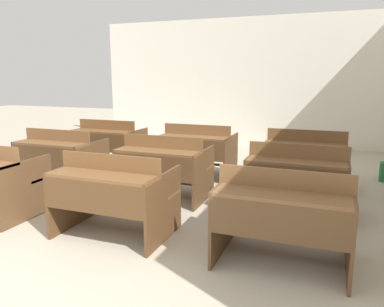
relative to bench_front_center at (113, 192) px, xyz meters
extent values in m
cube|color=white|center=(-0.24, 5.78, 1.02)|extent=(6.81, 0.06, 2.94)
cube|color=brown|center=(-1.14, 0.01, -0.11)|extent=(0.03, 0.79, 0.68)
cube|color=brown|center=(-1.67, 0.24, -0.04)|extent=(1.11, 0.34, 0.03)
cube|color=brown|center=(-1.67, 0.24, -0.30)|extent=(1.05, 0.04, 0.04)
cube|color=#54381F|center=(-0.54, 0.04, -0.11)|extent=(0.03, 0.79, 0.68)
cube|color=#54381F|center=(0.54, 0.04, -0.11)|extent=(0.03, 0.79, 0.68)
cube|color=brown|center=(0.00, -0.19, 0.22)|extent=(1.11, 0.33, 0.03)
cube|color=#54381F|center=(0.00, -0.34, 0.05)|extent=(1.05, 0.02, 0.31)
cube|color=brown|center=(0.00, -0.04, 0.32)|extent=(1.11, 0.02, 0.16)
cube|color=brown|center=(0.00, 0.27, -0.04)|extent=(1.11, 0.34, 0.03)
cube|color=#54381F|center=(0.00, 0.27, -0.30)|extent=(1.05, 0.04, 0.04)
cube|color=brown|center=(1.14, 0.03, -0.11)|extent=(0.03, 0.79, 0.68)
cube|color=brown|center=(2.22, 0.03, -0.11)|extent=(0.03, 0.79, 0.68)
cube|color=brown|center=(1.68, -0.20, 0.22)|extent=(1.11, 0.33, 0.03)
cube|color=brown|center=(1.68, -0.36, 0.05)|extent=(1.05, 0.02, 0.31)
cube|color=brown|center=(1.68, -0.05, 0.32)|extent=(1.11, 0.02, 0.16)
cube|color=brown|center=(1.68, 0.26, -0.04)|extent=(1.11, 0.34, 0.03)
cube|color=brown|center=(1.68, 0.26, -0.30)|extent=(1.05, 0.04, 0.04)
cube|color=brown|center=(-2.22, 1.27, -0.11)|extent=(0.03, 0.79, 0.68)
cube|color=brown|center=(-1.14, 1.27, -0.11)|extent=(0.03, 0.79, 0.68)
cube|color=brown|center=(-1.68, 1.04, 0.22)|extent=(1.11, 0.33, 0.03)
cube|color=brown|center=(-1.68, 0.88, 0.05)|extent=(1.05, 0.02, 0.31)
cube|color=brown|center=(-1.68, 1.19, 0.32)|extent=(1.11, 0.02, 0.16)
cube|color=brown|center=(-1.68, 1.50, -0.04)|extent=(1.11, 0.34, 0.03)
cube|color=brown|center=(-1.68, 1.50, -0.30)|extent=(1.05, 0.04, 0.04)
cube|color=brown|center=(-0.56, 1.28, -0.11)|extent=(0.03, 0.79, 0.68)
cube|color=brown|center=(0.52, 1.28, -0.11)|extent=(0.03, 0.79, 0.68)
cube|color=brown|center=(-0.02, 1.05, 0.22)|extent=(1.11, 0.33, 0.03)
cube|color=brown|center=(-0.02, 0.90, 0.05)|extent=(1.05, 0.02, 0.31)
cube|color=brown|center=(-0.02, 1.20, 0.32)|extent=(1.11, 0.02, 0.16)
cube|color=brown|center=(-0.02, 1.51, -0.04)|extent=(1.11, 0.34, 0.03)
cube|color=brown|center=(-0.02, 1.51, -0.30)|extent=(1.05, 0.04, 0.04)
cube|color=brown|center=(1.13, 1.29, -0.11)|extent=(0.03, 0.79, 0.68)
cube|color=brown|center=(2.21, 1.29, -0.11)|extent=(0.03, 0.79, 0.68)
cube|color=brown|center=(1.67, 1.05, 0.22)|extent=(1.11, 0.33, 0.03)
cube|color=brown|center=(1.67, 0.90, 0.05)|extent=(1.05, 0.02, 0.31)
cube|color=brown|center=(1.67, 1.21, 0.32)|extent=(1.11, 0.02, 0.16)
cube|color=brown|center=(1.67, 1.52, -0.04)|extent=(1.11, 0.34, 0.03)
cube|color=brown|center=(1.67, 1.52, -0.30)|extent=(1.05, 0.04, 0.04)
cube|color=#53361D|center=(-2.22, 2.55, -0.11)|extent=(0.03, 0.79, 0.68)
cube|color=#53361D|center=(-1.15, 2.55, -0.11)|extent=(0.03, 0.79, 0.68)
cube|color=brown|center=(-1.68, 2.31, 0.22)|extent=(1.11, 0.33, 0.03)
cube|color=#53361D|center=(-1.68, 2.16, 0.05)|extent=(1.05, 0.02, 0.31)
cube|color=brown|center=(-1.68, 2.46, 0.32)|extent=(1.11, 0.02, 0.16)
cube|color=brown|center=(-1.68, 2.77, -0.04)|extent=(1.11, 0.34, 0.03)
cube|color=#53361D|center=(-1.68, 2.77, -0.30)|extent=(1.05, 0.04, 0.04)
cube|color=brown|center=(-0.53, 2.51, -0.11)|extent=(0.03, 0.79, 0.68)
cube|color=brown|center=(0.55, 2.51, -0.11)|extent=(0.03, 0.79, 0.68)
cube|color=brown|center=(0.01, 2.28, 0.22)|extent=(1.11, 0.33, 0.03)
cube|color=brown|center=(0.01, 2.13, 0.05)|extent=(1.05, 0.02, 0.31)
cube|color=brown|center=(0.01, 2.43, 0.32)|extent=(1.11, 0.02, 0.16)
cube|color=brown|center=(0.01, 2.74, -0.04)|extent=(1.11, 0.34, 0.03)
cube|color=brown|center=(0.01, 2.74, -0.30)|extent=(1.05, 0.04, 0.04)
cube|color=brown|center=(1.14, 2.51, -0.11)|extent=(0.03, 0.79, 0.68)
cube|color=brown|center=(2.22, 2.51, -0.11)|extent=(0.03, 0.79, 0.68)
cube|color=brown|center=(1.68, 2.27, 0.22)|extent=(1.11, 0.33, 0.03)
cube|color=brown|center=(1.68, 2.12, 0.05)|extent=(1.05, 0.02, 0.31)
cube|color=brown|center=(1.68, 2.42, 0.32)|extent=(1.11, 0.02, 0.16)
cube|color=brown|center=(1.68, 2.73, -0.04)|extent=(1.11, 0.34, 0.03)
cube|color=brown|center=(1.68, 2.73, -0.30)|extent=(1.05, 0.04, 0.04)
camera|label=1|loc=(2.02, -3.09, 1.14)|focal=35.00mm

